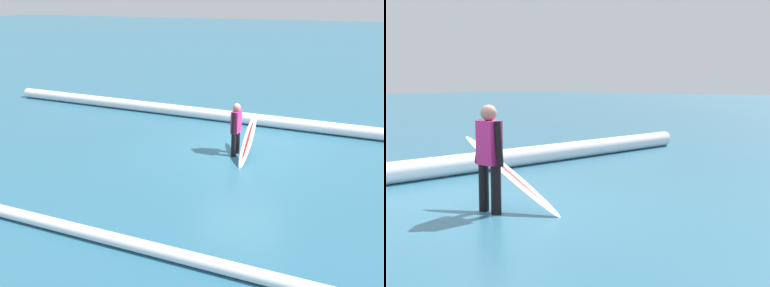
% 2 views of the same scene
% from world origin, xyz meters
% --- Properties ---
extents(ground_plane, '(130.21, 130.21, 0.00)m').
position_xyz_m(ground_plane, '(0.00, 0.00, 0.00)').
color(ground_plane, '#2B627B').
extents(surfer, '(0.23, 0.59, 1.47)m').
position_xyz_m(surfer, '(0.16, 0.31, 0.82)').
color(surfer, black).
rests_on(surfer, ground_plane).
extents(surfboard, '(0.31, 1.83, 1.00)m').
position_xyz_m(surfboard, '(-0.19, 0.34, 0.48)').
color(surfboard, white).
rests_on(surfboard, ground_plane).
extents(wave_crest_foreground, '(18.94, 1.34, 0.39)m').
position_xyz_m(wave_crest_foreground, '(0.98, -2.72, 0.19)').
color(wave_crest_foreground, white).
rests_on(wave_crest_foreground, ground_plane).
extents(wave_crest_midground, '(24.10, 1.12, 0.24)m').
position_xyz_m(wave_crest_midground, '(-2.15, 5.58, 0.12)').
color(wave_crest_midground, white).
rests_on(wave_crest_midground, ground_plane).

